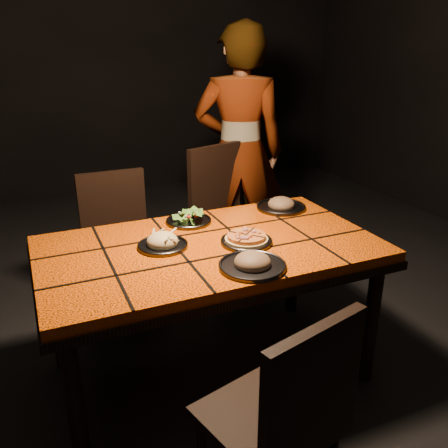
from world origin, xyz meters
name	(u,v)px	position (x,y,z in m)	size (l,w,h in m)	color
room_shell	(208,82)	(0.00, 0.00, 1.50)	(6.04, 7.04, 3.08)	black
dining_table	(210,259)	(0.00, 0.00, 0.67)	(1.62, 0.92, 0.75)	#FF5D08
chair_near	(286,414)	(-0.10, -0.90, 0.52)	(0.50, 0.50, 0.90)	black
chair_far_left	(118,237)	(-0.29, 0.81, 0.53)	(0.41, 0.41, 0.92)	black
chair_far_right	(226,209)	(0.48, 0.89, 0.57)	(0.57, 0.57, 1.00)	black
diner	(239,152)	(0.70, 1.14, 0.90)	(0.65, 0.43, 1.79)	brown
plate_pizza	(246,240)	(0.17, -0.06, 0.77)	(0.29, 0.29, 0.04)	#3E3E44
plate_pasta	(163,243)	(-0.22, 0.05, 0.77)	(0.24, 0.24, 0.08)	#3E3E44
plate_salad	(189,218)	(0.00, 0.31, 0.78)	(0.24, 0.24, 0.07)	#3E3E44
plate_mushroom_a	(252,262)	(0.07, -0.31, 0.77)	(0.29, 0.29, 0.10)	#3E3E44
plate_mushroom_b	(281,205)	(0.57, 0.31, 0.77)	(0.28, 0.28, 0.09)	#3E3E44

